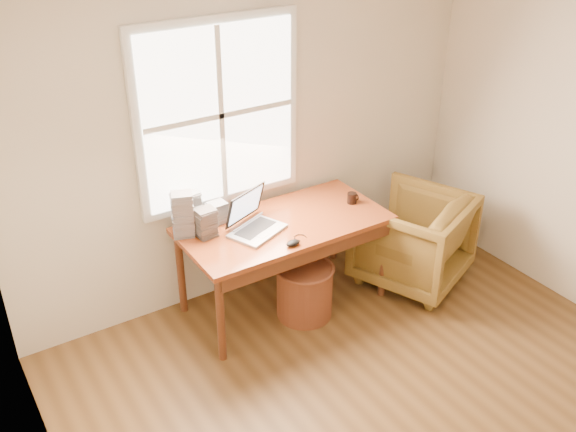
{
  "coord_description": "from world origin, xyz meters",
  "views": [
    {
      "loc": [
        -2.26,
        -1.82,
        3.16
      ],
      "look_at": [
        -0.06,
        1.65,
        0.89
      ],
      "focal_mm": 40.0,
      "sensor_mm": 36.0,
      "label": 1
    }
  ],
  "objects_px": {
    "laptop": "(257,215)",
    "desk": "(284,225)",
    "armchair": "(412,239)",
    "coffee_mug": "(352,198)",
    "wicker_stool": "(304,291)",
    "cd_stack_a": "(190,209)"
  },
  "relations": [
    {
      "from": "wicker_stool",
      "to": "coffee_mug",
      "type": "xyz_separation_m",
      "value": [
        0.58,
        0.2,
        0.58
      ]
    },
    {
      "from": "armchair",
      "to": "cd_stack_a",
      "type": "xyz_separation_m",
      "value": [
        -1.72,
        0.61,
        0.5
      ]
    },
    {
      "from": "armchair",
      "to": "coffee_mug",
      "type": "relative_size",
      "value": 9.78
    },
    {
      "from": "laptop",
      "to": "coffee_mug",
      "type": "bearing_deg",
      "value": -22.65
    },
    {
      "from": "wicker_stool",
      "to": "desk",
      "type": "bearing_deg",
      "value": 102.87
    },
    {
      "from": "desk",
      "to": "laptop",
      "type": "relative_size",
      "value": 3.95
    },
    {
      "from": "laptop",
      "to": "desk",
      "type": "bearing_deg",
      "value": -17.5
    },
    {
      "from": "laptop",
      "to": "coffee_mug",
      "type": "distance_m",
      "value": 0.89
    },
    {
      "from": "desk",
      "to": "coffee_mug",
      "type": "height_order",
      "value": "coffee_mug"
    },
    {
      "from": "desk",
      "to": "armchair",
      "type": "distance_m",
      "value": 1.19
    },
    {
      "from": "wicker_stool",
      "to": "cd_stack_a",
      "type": "bearing_deg",
      "value": 140.07
    },
    {
      "from": "desk",
      "to": "cd_stack_a",
      "type": "distance_m",
      "value": 0.72
    },
    {
      "from": "laptop",
      "to": "wicker_stool",
      "type": "bearing_deg",
      "value": -55.91
    },
    {
      "from": "desk",
      "to": "armchair",
      "type": "height_order",
      "value": "armchair"
    },
    {
      "from": "laptop",
      "to": "cd_stack_a",
      "type": "relative_size",
      "value": 1.43
    },
    {
      "from": "coffee_mug",
      "to": "cd_stack_a",
      "type": "distance_m",
      "value": 1.3
    },
    {
      "from": "cd_stack_a",
      "to": "coffee_mug",
      "type": "bearing_deg",
      "value": -16.12
    },
    {
      "from": "desk",
      "to": "armchair",
      "type": "xyz_separation_m",
      "value": [
        1.1,
        -0.27,
        -0.34
      ]
    },
    {
      "from": "desk",
      "to": "wicker_stool",
      "type": "xyz_separation_m",
      "value": [
        0.05,
        -0.22,
        -0.51
      ]
    },
    {
      "from": "laptop",
      "to": "coffee_mug",
      "type": "xyz_separation_m",
      "value": [
        0.88,
        0.0,
        -0.1
      ]
    },
    {
      "from": "armchair",
      "to": "cd_stack_a",
      "type": "distance_m",
      "value": 1.89
    },
    {
      "from": "cd_stack_a",
      "to": "wicker_stool",
      "type": "bearing_deg",
      "value": -39.93
    }
  ]
}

